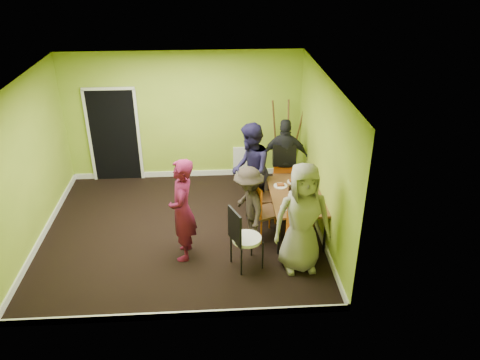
{
  "coord_description": "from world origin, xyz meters",
  "views": [
    {
      "loc": [
        0.6,
        -7.25,
        4.8
      ],
      "look_at": [
        1.06,
        0.0,
        1.02
      ],
      "focal_mm": 35.0,
      "sensor_mm": 36.0,
      "label": 1
    }
  ],
  "objects_px": {
    "orange_bottle": "(294,187)",
    "person_left_near": "(249,206)",
    "chair_left_far": "(260,193)",
    "person_back_end": "(285,158)",
    "person_front_end": "(302,218)",
    "dining_table": "(296,198)",
    "chair_bentwood": "(243,236)",
    "chair_back_end": "(284,161)",
    "person_standing": "(182,210)",
    "chair_front_end": "(300,227)",
    "person_left_far": "(250,171)",
    "easel": "(287,140)",
    "chair_left_near": "(262,208)",
    "thermos": "(298,187)",
    "blue_bottle": "(314,197)"
  },
  "relations": [
    {
      "from": "easel",
      "to": "person_back_end",
      "type": "height_order",
      "value": "easel"
    },
    {
      "from": "chair_front_end",
      "to": "person_left_near",
      "type": "bearing_deg",
      "value": 163.62
    },
    {
      "from": "orange_bottle",
      "to": "person_left_far",
      "type": "height_order",
      "value": "person_left_far"
    },
    {
      "from": "thermos",
      "to": "easel",
      "type": "bearing_deg",
      "value": 86.67
    },
    {
      "from": "chair_front_end",
      "to": "chair_left_near",
      "type": "bearing_deg",
      "value": 148.54
    },
    {
      "from": "orange_bottle",
      "to": "person_left_near",
      "type": "distance_m",
      "value": 1.01
    },
    {
      "from": "chair_front_end",
      "to": "person_left_far",
      "type": "relative_size",
      "value": 0.58
    },
    {
      "from": "chair_left_near",
      "to": "thermos",
      "type": "height_order",
      "value": "chair_left_near"
    },
    {
      "from": "chair_left_far",
      "to": "chair_bentwood",
      "type": "height_order",
      "value": "chair_bentwood"
    },
    {
      "from": "chair_bentwood",
      "to": "blue_bottle",
      "type": "bearing_deg",
      "value": 96.9
    },
    {
      "from": "person_left_far",
      "to": "easel",
      "type": "bearing_deg",
      "value": 152.59
    },
    {
      "from": "dining_table",
      "to": "chair_bentwood",
      "type": "xyz_separation_m",
      "value": [
        -1.02,
        -0.99,
        -0.09
      ]
    },
    {
      "from": "orange_bottle",
      "to": "person_back_end",
      "type": "relative_size",
      "value": 0.04
    },
    {
      "from": "orange_bottle",
      "to": "chair_left_near",
      "type": "bearing_deg",
      "value": -147.14
    },
    {
      "from": "dining_table",
      "to": "chair_left_near",
      "type": "relative_size",
      "value": 1.4
    },
    {
      "from": "dining_table",
      "to": "person_back_end",
      "type": "relative_size",
      "value": 0.92
    },
    {
      "from": "orange_bottle",
      "to": "person_left_far",
      "type": "relative_size",
      "value": 0.04
    },
    {
      "from": "dining_table",
      "to": "orange_bottle",
      "type": "height_order",
      "value": "orange_bottle"
    },
    {
      "from": "chair_back_end",
      "to": "person_left_far",
      "type": "distance_m",
      "value": 0.98
    },
    {
      "from": "person_standing",
      "to": "chair_front_end",
      "type": "bearing_deg",
      "value": 87.05
    },
    {
      "from": "dining_table",
      "to": "person_back_end",
      "type": "bearing_deg",
      "value": 89.58
    },
    {
      "from": "chair_left_near",
      "to": "easel",
      "type": "xyz_separation_m",
      "value": [
        0.78,
        2.31,
        0.31
      ]
    },
    {
      "from": "dining_table",
      "to": "chair_back_end",
      "type": "bearing_deg",
      "value": 90.93
    },
    {
      "from": "chair_left_far",
      "to": "thermos",
      "type": "xyz_separation_m",
      "value": [
        0.63,
        -0.32,
        0.28
      ]
    },
    {
      "from": "chair_left_far",
      "to": "person_front_end",
      "type": "distance_m",
      "value": 1.58
    },
    {
      "from": "thermos",
      "to": "orange_bottle",
      "type": "relative_size",
      "value": 3.21
    },
    {
      "from": "chair_left_far",
      "to": "orange_bottle",
      "type": "bearing_deg",
      "value": 69.72
    },
    {
      "from": "thermos",
      "to": "person_left_near",
      "type": "distance_m",
      "value": 0.98
    },
    {
      "from": "chair_left_near",
      "to": "thermos",
      "type": "relative_size",
      "value": 4.66
    },
    {
      "from": "person_standing",
      "to": "person_left_near",
      "type": "xyz_separation_m",
      "value": [
        1.1,
        0.34,
        -0.17
      ]
    },
    {
      "from": "chair_front_end",
      "to": "person_front_end",
      "type": "xyz_separation_m",
      "value": [
        -0.03,
        -0.25,
        0.32
      ]
    },
    {
      "from": "blue_bottle",
      "to": "person_front_end",
      "type": "xyz_separation_m",
      "value": [
        -0.35,
        -0.79,
        0.09
      ]
    },
    {
      "from": "dining_table",
      "to": "person_front_end",
      "type": "distance_m",
      "value": 1.08
    },
    {
      "from": "chair_front_end",
      "to": "orange_bottle",
      "type": "distance_m",
      "value": 1.06
    },
    {
      "from": "chair_left_far",
      "to": "person_back_end",
      "type": "height_order",
      "value": "person_back_end"
    },
    {
      "from": "easel",
      "to": "person_back_end",
      "type": "relative_size",
      "value": 1.13
    },
    {
      "from": "chair_back_end",
      "to": "person_left_far",
      "type": "xyz_separation_m",
      "value": [
        -0.74,
        -0.63,
        0.11
      ]
    },
    {
      "from": "person_left_far",
      "to": "person_left_near",
      "type": "bearing_deg",
      "value": -2.21
    },
    {
      "from": "chair_left_near",
      "to": "person_back_end",
      "type": "bearing_deg",
      "value": 136.12
    },
    {
      "from": "dining_table",
      "to": "chair_left_near",
      "type": "distance_m",
      "value": 0.66
    },
    {
      "from": "person_back_end",
      "to": "person_left_near",
      "type": "bearing_deg",
      "value": 70.35
    },
    {
      "from": "chair_left_near",
      "to": "person_left_far",
      "type": "xyz_separation_m",
      "value": [
        -0.13,
        0.84,
        0.32
      ]
    },
    {
      "from": "chair_front_end",
      "to": "person_front_end",
      "type": "bearing_deg",
      "value": -79.18
    },
    {
      "from": "person_left_near",
      "to": "thermos",
      "type": "bearing_deg",
      "value": 98.34
    },
    {
      "from": "chair_back_end",
      "to": "chair_bentwood",
      "type": "height_order",
      "value": "chair_back_end"
    },
    {
      "from": "chair_bentwood",
      "to": "person_left_near",
      "type": "height_order",
      "value": "person_left_near"
    },
    {
      "from": "person_standing",
      "to": "chair_back_end",
      "type": "bearing_deg",
      "value": 137.03
    },
    {
      "from": "chair_left_far",
      "to": "blue_bottle",
      "type": "distance_m",
      "value": 1.12
    },
    {
      "from": "chair_front_end",
      "to": "dining_table",
      "type": "bearing_deg",
      "value": 101.86
    },
    {
      "from": "chair_left_near",
      "to": "easel",
      "type": "distance_m",
      "value": 2.46
    }
  ]
}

